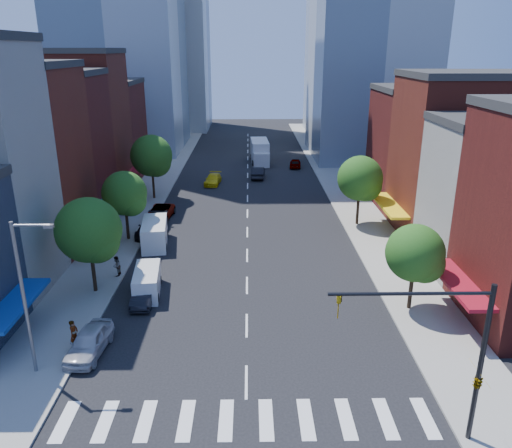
{
  "coord_description": "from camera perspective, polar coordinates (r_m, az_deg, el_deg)",
  "views": [
    {
      "loc": [
        0.21,
        -23.23,
        17.49
      ],
      "look_at": [
        0.71,
        12.26,
        5.0
      ],
      "focal_mm": 35.0,
      "sensor_mm": 36.0,
      "label": 1
    }
  ],
  "objects": [
    {
      "name": "pedestrian_far",
      "position": [
        41.78,
        -15.65,
        -4.66
      ],
      "size": [
        0.68,
        0.85,
        1.66
      ],
      "primitive_type": "imported",
      "rotation": [
        0.0,
        0.0,
        -1.63
      ],
      "color": "#999999",
      "rests_on": "sidewalk_left"
    },
    {
      "name": "traffic_car_far",
      "position": [
        78.34,
        4.51,
        6.95
      ],
      "size": [
        2.07,
        4.27,
        1.41
      ],
      "primitive_type": "imported",
      "rotation": [
        0.0,
        0.0,
        3.04
      ],
      "color": "#999999",
      "rests_on": "ground"
    },
    {
      "name": "ground",
      "position": [
        29.08,
        -1.11,
        -17.59
      ],
      "size": [
        220.0,
        220.0,
        0.0
      ],
      "primitive_type": "plane",
      "color": "black",
      "rests_on": "ground"
    },
    {
      "name": "bldg_left_3",
      "position": [
        57.25,
        -22.77,
        7.84
      ],
      "size": [
        12.0,
        8.0,
        15.0
      ],
      "primitive_type": "cube",
      "color": "#511714",
      "rests_on": "ground"
    },
    {
      "name": "tree_left_mid",
      "position": [
        48.38,
        -14.63,
        3.2
      ],
      "size": [
        4.2,
        4.2,
        6.65
      ],
      "color": "black",
      "rests_on": "sidewalk_left"
    },
    {
      "name": "sidewalk_right",
      "position": [
        66.72,
        9.85,
        3.97
      ],
      "size": [
        5.0,
        120.0,
        0.15
      ],
      "primitive_type": "cube",
      "color": "gray",
      "rests_on": "ground"
    },
    {
      "name": "parked_car_second",
      "position": [
        37.45,
        -12.72,
        -7.8
      ],
      "size": [
        1.55,
        4.14,
        1.35
      ],
      "primitive_type": "imported",
      "rotation": [
        0.0,
        0.0,
        0.03
      ],
      "color": "black",
      "rests_on": "ground"
    },
    {
      "name": "bldg_left_5",
      "position": [
        74.18,
        -17.7,
        9.97
      ],
      "size": [
        12.0,
        10.0,
        13.0
      ],
      "primitive_type": "cube",
      "color": "#511714",
      "rests_on": "ground"
    },
    {
      "name": "bldg_right_1",
      "position": [
        45.01,
        26.76,
        2.48
      ],
      "size": [
        12.0,
        8.0,
        12.0
      ],
      "primitive_type": "cube",
      "color": "beige",
      "rests_on": "ground"
    },
    {
      "name": "crosswalk",
      "position": [
        26.74,
        -1.14,
        -21.46
      ],
      "size": [
        19.0,
        3.0,
        0.01
      ],
      "primitive_type": "cube",
      "color": "silver",
      "rests_on": "ground"
    },
    {
      "name": "tree_left_near",
      "position": [
        38.2,
        -18.38,
        -0.94
      ],
      "size": [
        4.8,
        4.8,
        7.3
      ],
      "color": "black",
      "rests_on": "sidewalk_left"
    },
    {
      "name": "tree_right_far",
      "position": [
        52.02,
        11.96,
        4.92
      ],
      "size": [
        4.6,
        4.6,
        7.2
      ],
      "color": "black",
      "rests_on": "sidewalk_right"
    },
    {
      "name": "pedestrian_near",
      "position": [
        32.98,
        -20.08,
        -11.76
      ],
      "size": [
        0.57,
        0.75,
        1.87
      ],
      "primitive_type": "imported",
      "rotation": [
        0.0,
        0.0,
        1.38
      ],
      "color": "#999999",
      "rests_on": "sidewalk_left"
    },
    {
      "name": "bldg_left_2",
      "position": [
        49.52,
        -26.33,
        6.33
      ],
      "size": [
        12.0,
        9.0,
        16.0
      ],
      "primitive_type": "cube",
      "color": "maroon",
      "rests_on": "ground"
    },
    {
      "name": "traffic_car_oncoming",
      "position": [
        71.64,
        0.24,
        5.92
      ],
      "size": [
        2.1,
        5.01,
        1.61
      ],
      "primitive_type": "imported",
      "rotation": [
        0.0,
        0.0,
        3.06
      ],
      "color": "black",
      "rests_on": "ground"
    },
    {
      "name": "traffic_signal",
      "position": [
        24.97,
        23.08,
        -14.65
      ],
      "size": [
        7.24,
        2.24,
        8.0
      ],
      "color": "black",
      "rests_on": "sidewalk_right"
    },
    {
      "name": "bldg_right_2",
      "position": [
        52.56,
        22.68,
        6.94
      ],
      "size": [
        12.0,
        10.0,
        15.0
      ],
      "primitive_type": "cube",
      "color": "maroon",
      "rests_on": "ground"
    },
    {
      "name": "bldg_right_3",
      "position": [
        61.87,
        19.03,
        8.11
      ],
      "size": [
        12.0,
        10.0,
        13.0
      ],
      "primitive_type": "cube",
      "color": "#511714",
      "rests_on": "ground"
    },
    {
      "name": "bldg_left_4",
      "position": [
        64.95,
        -20.2,
        10.27
      ],
      "size": [
        12.0,
        9.0,
        17.0
      ],
      "primitive_type": "cube",
      "color": "maroon",
      "rests_on": "ground"
    },
    {
      "name": "parked_car_front",
      "position": [
        32.51,
        -18.53,
        -12.66
      ],
      "size": [
        2.25,
        4.74,
        1.56
      ],
      "primitive_type": "imported",
      "rotation": [
        0.0,
        0.0,
        -0.09
      ],
      "color": "#B3B3B8",
      "rests_on": "ground"
    },
    {
      "name": "box_truck",
      "position": [
        81.44,
        0.45,
        8.19
      ],
      "size": [
        3.04,
        8.89,
        3.54
      ],
      "rotation": [
        0.0,
        0.0,
        0.05
      ],
      "color": "silver",
      "rests_on": "ground"
    },
    {
      "name": "parked_car_third",
      "position": [
        55.06,
        -10.93,
        1.3
      ],
      "size": [
        2.88,
        5.43,
        1.45
      ],
      "primitive_type": "imported",
      "rotation": [
        0.0,
        0.0,
        -0.09
      ],
      "color": "#999999",
      "rests_on": "ground"
    },
    {
      "name": "sidewalk_left",
      "position": [
        66.8,
        -11.78,
        3.86
      ],
      "size": [
        5.0,
        120.0,
        0.15
      ],
      "primitive_type": "cube",
      "color": "gray",
      "rests_on": "ground"
    },
    {
      "name": "tree_right_near",
      "position": [
        35.75,
        17.95,
        -3.45
      ],
      "size": [
        4.0,
        4.0,
        6.2
      ],
      "color": "black",
      "rests_on": "sidewalk_right"
    },
    {
      "name": "parked_car_rear",
      "position": [
        50.6,
        -11.83,
        -0.27
      ],
      "size": [
        2.72,
        5.84,
        1.65
      ],
      "primitive_type": "imported",
      "rotation": [
        0.0,
        0.0,
        -0.07
      ],
      "color": "black",
      "rests_on": "ground"
    },
    {
      "name": "tree_left_far",
      "position": [
        61.51,
        -11.73,
        7.46
      ],
      "size": [
        5.0,
        5.0,
        7.75
      ],
      "color": "black",
      "rests_on": "sidewalk_left"
    },
    {
      "name": "streetlight",
      "position": [
        29.67,
        -24.8,
        -6.84
      ],
      "size": [
        2.25,
        0.25,
        9.0
      ],
      "color": "slate",
      "rests_on": "sidewalk_left"
    },
    {
      "name": "taxi",
      "position": [
        68.42,
        -4.95,
        5.09
      ],
      "size": [
        2.38,
        4.84,
        1.35
      ],
      "primitive_type": "imported",
      "rotation": [
        0.0,
        0.0,
        -0.11
      ],
      "color": "yellow",
      "rests_on": "ground"
    },
    {
      "name": "cargo_van_near",
      "position": [
        38.49,
        -12.35,
        -6.55
      ],
      "size": [
        2.27,
        4.66,
        1.91
      ],
      "rotation": [
        0.0,
        0.0,
        0.11
      ],
      "color": "silver",
      "rests_on": "ground"
    },
    {
      "name": "cargo_van_far",
      "position": [
        47.54,
        -11.51,
        -1.12
      ],
      "size": [
        2.83,
        5.67,
        2.32
      ],
      "rotation": [
        0.0,
        0.0,
        0.12
      ],
      "color": "white",
      "rests_on": "ground"
    }
  ]
}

